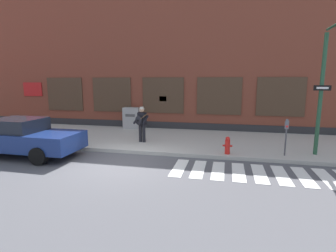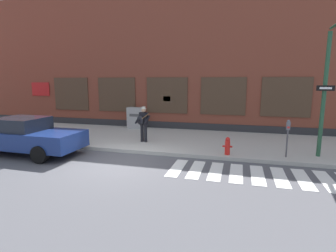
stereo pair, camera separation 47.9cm
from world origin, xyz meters
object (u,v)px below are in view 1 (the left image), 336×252
(busker, at_px, (141,122))
(fire_hydrant, at_px, (227,145))
(traffic_light, at_px, (333,67))
(parking_meter, at_px, (286,132))
(red_car, at_px, (23,137))
(utility_box, at_px, (132,118))

(busker, relative_size, fire_hydrant, 2.39)
(fire_hydrant, bearing_deg, traffic_light, -5.13)
(traffic_light, bearing_deg, fire_hydrant, 174.87)
(traffic_light, height_order, parking_meter, traffic_light)
(red_car, distance_m, fire_hydrant, 8.20)
(fire_hydrant, bearing_deg, red_car, -168.96)
(red_car, relative_size, utility_box, 3.64)
(traffic_light, bearing_deg, red_car, -173.66)
(busker, xyz_separation_m, fire_hydrant, (3.96, -1.20, -0.61))
(utility_box, bearing_deg, parking_meter, -28.54)
(busker, bearing_deg, traffic_light, -11.58)
(parking_meter, xyz_separation_m, fire_hydrant, (-2.17, -0.25, -0.60))
(utility_box, bearing_deg, red_car, -111.13)
(red_car, height_order, fire_hydrant, red_car)
(busker, relative_size, parking_meter, 1.17)
(parking_meter, relative_size, utility_box, 1.13)
(busker, height_order, parking_meter, busker)
(busker, relative_size, utility_box, 1.32)
(red_car, xyz_separation_m, traffic_light, (11.40, 1.27, 2.71))
(red_car, bearing_deg, traffic_light, 6.34)
(parking_meter, height_order, fire_hydrant, parking_meter)
(fire_hydrant, bearing_deg, parking_meter, 6.57)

